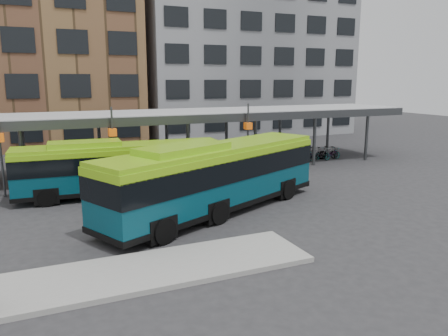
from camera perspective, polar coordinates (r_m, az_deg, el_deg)
ground at (r=19.17m, az=0.09°, el=-7.95°), size 120.00×120.00×0.00m
boarding_island at (r=15.04m, az=-15.06°, el=-13.68°), size 14.00×3.00×0.18m
canopy at (r=30.38m, az=-9.92°, el=6.67°), size 40.00×6.53×4.80m
building_grey at (r=53.96m, az=1.98°, el=15.36°), size 24.00×14.00×20.00m
bus_front at (r=20.99m, az=-1.13°, el=-0.96°), size 12.87×7.91×3.56m
bus_rear at (r=25.04m, az=-13.38°, el=0.23°), size 11.43×3.07×3.12m
bike_rack at (r=35.63m, az=11.65°, el=1.74°), size 5.48×1.51×1.07m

